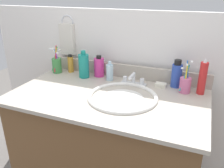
% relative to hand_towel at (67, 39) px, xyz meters
% --- Properties ---
extents(vanity_cabinet, '(1.06, 0.58, 0.84)m').
position_rel_hand_towel_xyz_m(vanity_cabinet, '(0.45, -0.33, -0.66)').
color(vanity_cabinet, brown).
rests_on(vanity_cabinet, ground_plane).
extents(countertop, '(1.11, 0.63, 0.02)m').
position_rel_hand_towel_xyz_m(countertop, '(0.45, -0.33, -0.23)').
color(countertop, '#B2A899').
rests_on(countertop, vanity_cabinet).
extents(backsplash, '(1.11, 0.02, 0.09)m').
position_rel_hand_towel_xyz_m(backsplash, '(0.45, -0.02, -0.17)').
color(backsplash, '#B2A899').
rests_on(backsplash, countertop).
extents(back_wall, '(2.21, 0.04, 1.30)m').
position_rel_hand_towel_xyz_m(back_wall, '(0.45, 0.04, -0.43)').
color(back_wall, white).
rests_on(back_wall, ground_plane).
extents(towel_ring, '(0.10, 0.01, 0.10)m').
position_rel_hand_towel_xyz_m(towel_ring, '(0.00, 0.02, 0.12)').
color(towel_ring, silver).
extents(hand_towel, '(0.11, 0.04, 0.22)m').
position_rel_hand_towel_xyz_m(hand_towel, '(0.00, 0.00, 0.00)').
color(hand_towel, silver).
extents(sink_basin, '(0.39, 0.39, 0.11)m').
position_rel_hand_towel_xyz_m(sink_basin, '(0.55, -0.33, -0.25)').
color(sink_basin, white).
rests_on(sink_basin, countertop).
extents(faucet, '(0.16, 0.10, 0.08)m').
position_rel_hand_towel_xyz_m(faucet, '(0.55, -0.14, -0.19)').
color(faucet, silver).
rests_on(faucet, countertop).
extents(bottle_soap_pink, '(0.07, 0.07, 0.15)m').
position_rel_hand_towel_xyz_m(bottle_soap_pink, '(0.28, -0.07, -0.15)').
color(bottle_soap_pink, '#D8338C').
rests_on(bottle_soap_pink, countertop).
extents(bottle_mouthwash_teal, '(0.07, 0.07, 0.18)m').
position_rel_hand_towel_xyz_m(bottle_mouthwash_teal, '(0.20, -0.12, -0.14)').
color(bottle_mouthwash_teal, teal).
rests_on(bottle_mouthwash_teal, countertop).
extents(bottle_oil_amber, '(0.04, 0.04, 0.13)m').
position_rel_hand_towel_xyz_m(bottle_oil_amber, '(0.06, -0.07, -0.16)').
color(bottle_oil_amber, gold).
rests_on(bottle_oil_amber, countertop).
extents(bottle_shampoo_blue, '(0.06, 0.06, 0.17)m').
position_rel_hand_towel_xyz_m(bottle_shampoo_blue, '(0.80, -0.06, -0.14)').
color(bottle_shampoo_blue, '#2D4CB2').
rests_on(bottle_shampoo_blue, countertop).
extents(bottle_spray_red, '(0.04, 0.04, 0.22)m').
position_rel_hand_towel_xyz_m(bottle_spray_red, '(0.94, -0.11, -0.12)').
color(bottle_spray_red, red).
rests_on(bottle_spray_red, countertop).
extents(bottle_gel_clear, '(0.05, 0.05, 0.13)m').
position_rel_hand_towel_xyz_m(bottle_gel_clear, '(0.38, -0.11, -0.16)').
color(bottle_gel_clear, silver).
rests_on(bottle_gel_clear, countertop).
extents(cup_pink, '(0.06, 0.07, 0.19)m').
position_rel_hand_towel_xyz_m(cup_pink, '(0.86, -0.13, -0.17)').
color(cup_pink, '#D16693').
rests_on(cup_pink, countertop).
extents(cup_green, '(0.07, 0.08, 0.19)m').
position_rel_hand_towel_xyz_m(cup_green, '(-0.03, -0.11, -0.16)').
color(cup_green, '#3F8C47').
rests_on(cup_green, countertop).
extents(soap_bar, '(0.06, 0.04, 0.02)m').
position_rel_hand_towel_xyz_m(soap_bar, '(0.71, -0.10, -0.21)').
color(soap_bar, white).
rests_on(soap_bar, countertop).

